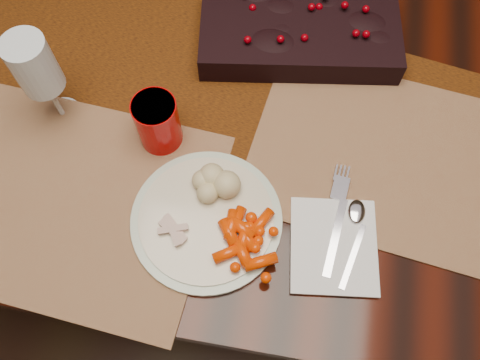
% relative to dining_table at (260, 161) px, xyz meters
% --- Properties ---
extents(floor, '(5.00, 5.00, 0.00)m').
position_rel_dining_table_xyz_m(floor, '(0.00, 0.00, -0.38)').
color(floor, black).
rests_on(floor, ground).
extents(dining_table, '(1.80, 1.00, 0.75)m').
position_rel_dining_table_xyz_m(dining_table, '(0.00, 0.00, 0.00)').
color(dining_table, black).
rests_on(dining_table, floor).
extents(table_runner, '(1.68, 0.63, 0.00)m').
position_rel_dining_table_xyz_m(table_runner, '(0.05, -0.05, 0.38)').
color(table_runner, '#5A320A').
rests_on(table_runner, dining_table).
extents(centerpiece, '(0.39, 0.24, 0.07)m').
position_rel_dining_table_xyz_m(centerpiece, '(0.05, 0.08, 0.41)').
color(centerpiece, black).
rests_on(centerpiece, table_runner).
extents(placemat_main, '(0.50, 0.40, 0.00)m').
position_rel_dining_table_xyz_m(placemat_main, '(0.23, -0.14, 0.38)').
color(placemat_main, '#995E43').
rests_on(placemat_main, dining_table).
extents(placemat_second, '(0.53, 0.41, 0.00)m').
position_rel_dining_table_xyz_m(placemat_second, '(-0.30, -0.31, 0.38)').
color(placemat_second, brown).
rests_on(placemat_second, dining_table).
extents(dinner_plate, '(0.27, 0.27, 0.01)m').
position_rel_dining_table_xyz_m(dinner_plate, '(-0.05, -0.31, 0.39)').
color(dinner_plate, beige).
rests_on(dinner_plate, placemat_main).
extents(baby_carrots, '(0.10, 0.09, 0.02)m').
position_rel_dining_table_xyz_m(baby_carrots, '(0.01, -0.34, 0.40)').
color(baby_carrots, '#DE3300').
rests_on(baby_carrots, dinner_plate).
extents(mashed_potatoes, '(0.10, 0.09, 0.05)m').
position_rel_dining_table_xyz_m(mashed_potatoes, '(-0.05, -0.26, 0.42)').
color(mashed_potatoes, beige).
rests_on(mashed_potatoes, dinner_plate).
extents(turkey_shreds, '(0.08, 0.07, 0.02)m').
position_rel_dining_table_xyz_m(turkey_shreds, '(-0.09, -0.35, 0.40)').
color(turkey_shreds, tan).
rests_on(turkey_shreds, dinner_plate).
extents(napkin, '(0.16, 0.18, 0.01)m').
position_rel_dining_table_xyz_m(napkin, '(0.16, -0.32, 0.38)').
color(napkin, white).
rests_on(napkin, placemat_main).
extents(fork, '(0.05, 0.18, 0.00)m').
position_rel_dining_table_xyz_m(fork, '(0.16, -0.29, 0.39)').
color(fork, '#B7B7BB').
rests_on(fork, napkin).
extents(spoon, '(0.06, 0.14, 0.00)m').
position_rel_dining_table_xyz_m(spoon, '(0.19, -0.31, 0.39)').
color(spoon, silver).
rests_on(spoon, napkin).
extents(red_cup, '(0.09, 0.09, 0.10)m').
position_rel_dining_table_xyz_m(red_cup, '(-0.16, -0.17, 0.43)').
color(red_cup, '#B50000').
rests_on(red_cup, placemat_main).
extents(wine_glass, '(0.07, 0.07, 0.19)m').
position_rel_dining_table_xyz_m(wine_glass, '(-0.35, -0.16, 0.47)').
color(wine_glass, silver).
rests_on(wine_glass, dining_table).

